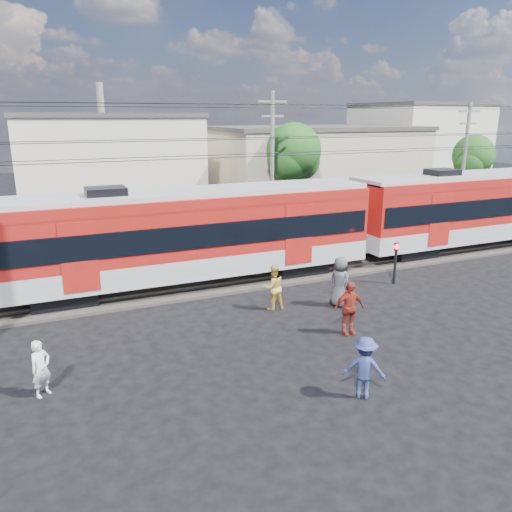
% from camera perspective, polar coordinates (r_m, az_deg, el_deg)
% --- Properties ---
extents(ground, '(120.00, 120.00, 0.00)m').
position_cam_1_polar(ground, '(15.40, 5.55, -11.91)').
color(ground, black).
rests_on(ground, ground).
extents(track_bed, '(70.00, 3.40, 0.12)m').
position_cam_1_polar(track_bed, '(22.13, -4.53, -2.92)').
color(track_bed, '#2D2823').
rests_on(track_bed, ground).
extents(rail_near, '(70.00, 0.12, 0.12)m').
position_cam_1_polar(rail_near, '(21.42, -3.88, -3.21)').
color(rail_near, '#59544C').
rests_on(rail_near, track_bed).
extents(rail_far, '(70.00, 0.12, 0.12)m').
position_cam_1_polar(rail_far, '(22.77, -5.16, -2.07)').
color(rail_far, '#59544C').
rests_on(rail_far, track_bed).
extents(commuter_train, '(50.30, 3.08, 4.17)m').
position_cam_1_polar(commuter_train, '(21.20, -7.22, 2.75)').
color(commuter_train, black).
rests_on(commuter_train, ground).
extents(building_midwest, '(12.24, 12.24, 7.30)m').
position_cam_1_polar(building_midwest, '(39.29, -16.81, 10.04)').
color(building_midwest, beige).
rests_on(building_midwest, ground).
extents(building_mideast, '(16.32, 10.20, 6.30)m').
position_cam_1_polar(building_mideast, '(41.62, 6.55, 10.19)').
color(building_mideast, '#BCA890').
rests_on(building_mideast, ground).
extents(building_east, '(10.20, 10.20, 8.30)m').
position_cam_1_polar(building_east, '(52.97, 17.86, 11.82)').
color(building_east, beige).
rests_on(building_east, ground).
extents(utility_pole_mid, '(1.80, 0.24, 8.50)m').
position_cam_1_polar(utility_pole_mid, '(29.84, 1.85, 10.77)').
color(utility_pole_mid, slate).
rests_on(utility_pole_mid, ground).
extents(utility_pole_east, '(1.80, 0.24, 8.00)m').
position_cam_1_polar(utility_pole_east, '(37.32, 22.70, 10.20)').
color(utility_pole_east, slate).
rests_on(utility_pole_east, ground).
extents(tree_near, '(3.82, 3.64, 6.72)m').
position_cam_1_polar(tree_near, '(34.02, 4.52, 11.56)').
color(tree_near, '#382619').
rests_on(tree_near, ground).
extents(tree_far, '(3.36, 3.12, 5.76)m').
position_cam_1_polar(tree_far, '(42.49, 23.65, 10.24)').
color(tree_far, '#382619').
rests_on(tree_far, ground).
extents(pedestrian_a, '(0.68, 0.64, 1.55)m').
position_cam_1_polar(pedestrian_a, '(14.46, -23.38, -11.71)').
color(pedestrian_a, white).
rests_on(pedestrian_a, ground).
extents(pedestrian_b, '(0.87, 0.69, 1.76)m').
position_cam_1_polar(pedestrian_b, '(18.88, 2.00, -3.58)').
color(pedestrian_b, gold).
rests_on(pedestrian_b, ground).
extents(pedestrian_c, '(1.25, 1.17, 1.69)m').
position_cam_1_polar(pedestrian_c, '(13.51, 12.29, -12.37)').
color(pedestrian_c, navy).
rests_on(pedestrian_c, ground).
extents(pedestrian_d, '(1.12, 0.55, 1.86)m').
position_cam_1_polar(pedestrian_d, '(17.02, 10.56, -5.89)').
color(pedestrian_d, maroon).
rests_on(pedestrian_d, ground).
extents(pedestrian_e, '(0.89, 1.11, 1.96)m').
position_cam_1_polar(pedestrian_e, '(19.42, 9.56, -2.93)').
color(pedestrian_e, '#454549').
rests_on(pedestrian_e, ground).
extents(crossing_signal, '(0.27, 0.27, 1.86)m').
position_cam_1_polar(crossing_signal, '(22.43, 15.69, 0.07)').
color(crossing_signal, black).
rests_on(crossing_signal, ground).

